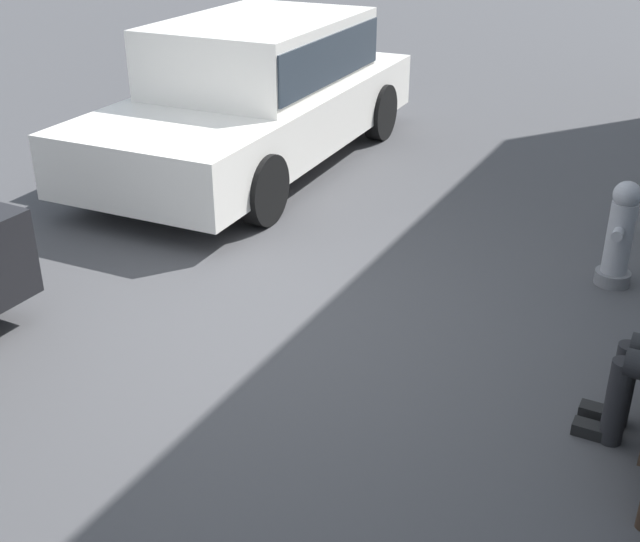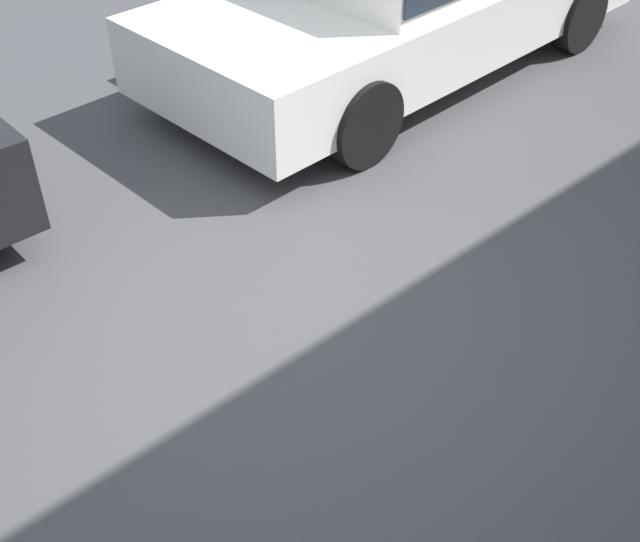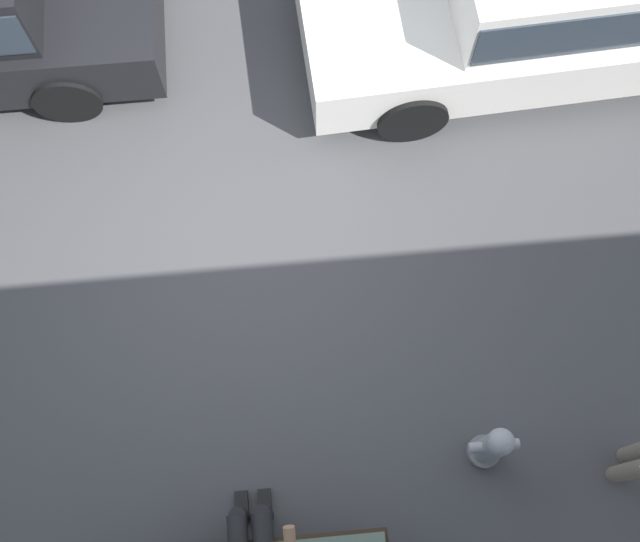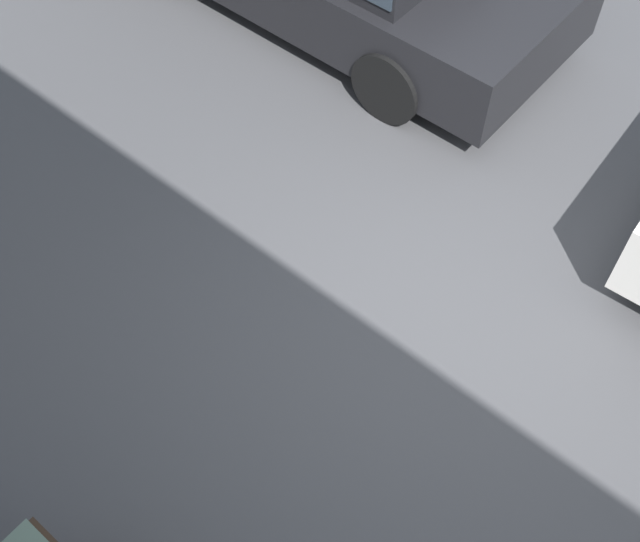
{
  "view_description": "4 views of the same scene",
  "coord_description": "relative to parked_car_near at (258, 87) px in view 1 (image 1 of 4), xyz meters",
  "views": [
    {
      "loc": [
        3.96,
        2.6,
        2.76
      ],
      "look_at": [
        0.55,
        0.8,
        0.85
      ],
      "focal_mm": 45.0,
      "sensor_mm": 36.0,
      "label": 1
    },
    {
      "loc": [
        1.96,
        2.6,
        2.99
      ],
      "look_at": [
        0.31,
        0.76,
        0.99
      ],
      "focal_mm": 45.0,
      "sensor_mm": 36.0,
      "label": 2
    },
    {
      "loc": [
        -0.44,
        2.6,
        6.54
      ],
      "look_at": [
        -0.61,
        0.72,
        1.0
      ],
      "focal_mm": 45.0,
      "sensor_mm": 36.0,
      "label": 3
    },
    {
      "loc": [
        -1.16,
        2.6,
        4.54
      ],
      "look_at": [
        0.46,
        0.66,
        0.92
      ],
      "focal_mm": 45.0,
      "sensor_mm": 36.0,
      "label": 4
    }
  ],
  "objects": [
    {
      "name": "parked_car_near",
      "position": [
        0.0,
        0.0,
        0.0
      ],
      "size": [
        4.58,
        2.06,
        1.47
      ],
      "color": "white",
      "rests_on": "ground_plane"
    },
    {
      "name": "ground_plane",
      "position": [
        3.0,
        1.81,
        -0.8
      ],
      "size": [
        60.0,
        60.0,
        0.0
      ],
      "primitive_type": "plane",
      "color": "#424244"
    },
    {
      "name": "fire_hydrant",
      "position": [
        1.2,
        3.84,
        -0.41
      ],
      "size": [
        0.38,
        0.26,
        0.81
      ],
      "color": "slate",
      "rests_on": "ground_plane"
    }
  ]
}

